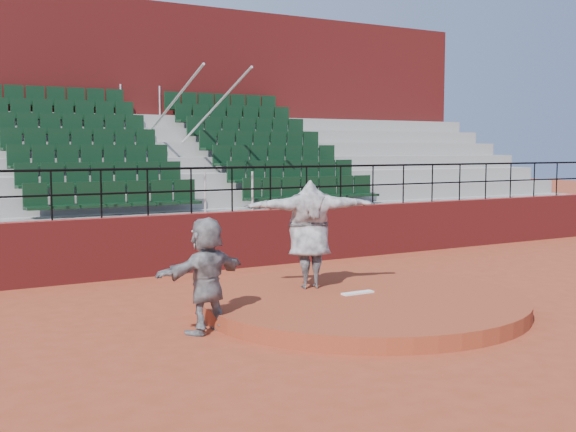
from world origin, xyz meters
name	(u,v)px	position (x,y,z in m)	size (l,w,h in m)	color
ground	(363,310)	(0.00, 0.00, 0.00)	(90.00, 90.00, 0.00)	brown
pitchers_mound	(363,302)	(0.00, 0.00, 0.12)	(5.50, 5.50, 0.25)	brown
pitching_rubber	(358,293)	(0.00, 0.15, 0.27)	(0.60, 0.15, 0.03)	white
boundary_wall	(232,240)	(0.00, 5.00, 0.65)	(24.00, 0.30, 1.30)	maroon
wall_railing	(232,180)	(0.00, 5.00, 2.03)	(24.04, 0.05, 1.03)	black
seating_deck	(173,196)	(0.00, 8.64, 1.45)	(24.00, 5.97, 4.63)	gray
press_box_facade	(125,122)	(0.00, 12.60, 3.55)	(24.00, 3.00, 7.10)	maroon
pitcher	(309,234)	(-0.43, 1.03, 1.21)	(2.37, 0.65, 1.93)	black
fielder	(207,275)	(-2.90, -0.03, 0.87)	(1.61, 0.51, 1.73)	black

